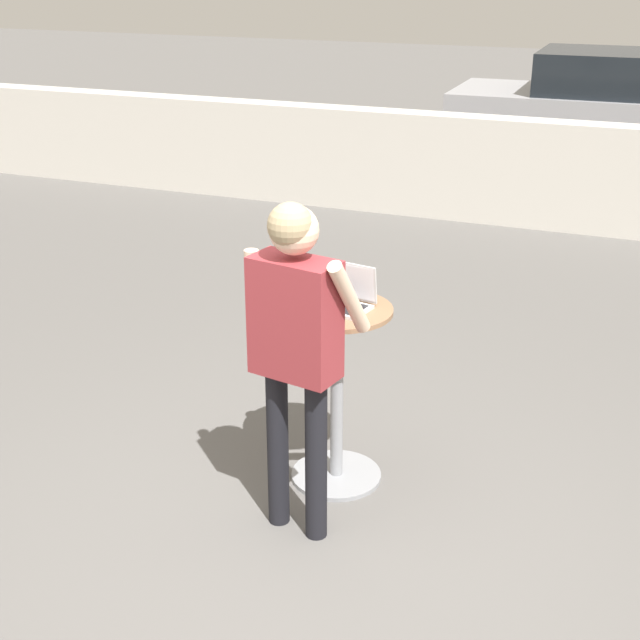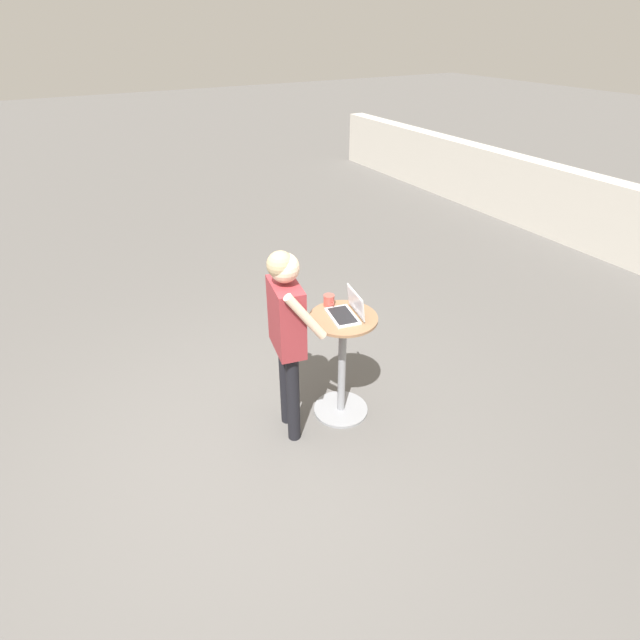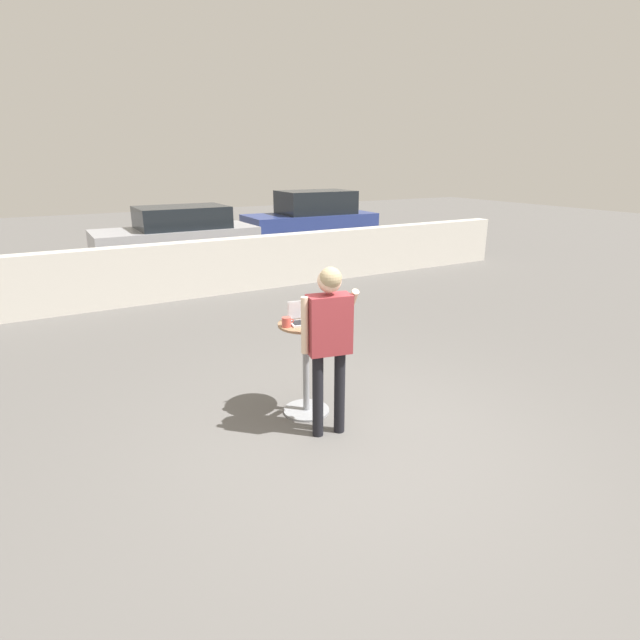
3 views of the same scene
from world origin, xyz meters
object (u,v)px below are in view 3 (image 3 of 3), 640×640
laptop (305,318)px  parked_car_near_street (178,239)px  parked_car_further_down (312,220)px  coffee_mug (287,322)px  cafe_table (306,364)px  standing_person (329,330)px

laptop → parked_car_near_street: parked_car_near_street is taller
parked_car_further_down → coffee_mug: bearing=-119.9°
cafe_table → standing_person: 0.75m
cafe_table → parked_car_further_down: 10.90m
coffee_mug → standing_person: (0.20, -0.51, 0.03)m
laptop → coffee_mug: 0.24m
laptop → parked_car_further_down: size_ratio=0.09×
cafe_table → coffee_mug: (-0.22, -0.01, 0.51)m
coffee_mug → parked_car_further_down: parked_car_further_down is taller
standing_person → parked_car_further_down: size_ratio=0.42×
cafe_table → coffee_mug: coffee_mug is taller
standing_person → parked_car_near_street: bearing=85.3°
standing_person → parked_car_near_street: 8.62m
cafe_table → standing_person: (-0.02, -0.52, 0.54)m
cafe_table → laptop: (0.01, 0.03, 0.51)m
standing_person → parked_car_near_street: size_ratio=0.45×
laptop → standing_person: size_ratio=0.21×
cafe_table → parked_car_near_street: (0.69, 8.07, 0.24)m
coffee_mug → parked_car_near_street: size_ratio=0.03×
coffee_mug → parked_car_near_street: bearing=83.5°
cafe_table → parked_car_further_down: (5.26, 9.54, 0.30)m
coffee_mug → parked_car_further_down: size_ratio=0.03×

